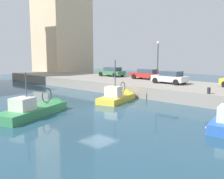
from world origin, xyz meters
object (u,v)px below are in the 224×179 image
object	(u,v)px
parked_car_red	(147,74)
mooring_bollard_north	(209,91)
fishing_boat_green	(36,113)
fishing_boat_yellow	(118,99)
quay_streetlamp	(158,54)
parked_car_white	(170,77)
parked_car_green	(112,72)

from	to	relation	value
parked_car_red	mooring_bollard_north	distance (m)	12.66
fishing_boat_green	parked_car_red	xyz separation A→B (m)	(17.80, 2.21, 1.77)
fishing_boat_yellow	quay_streetlamp	bearing A→B (deg)	6.37
quay_streetlamp	fishing_boat_green	bearing A→B (deg)	-179.74
parked_car_red	parked_car_white	world-z (taller)	parked_car_white
parked_car_green	quay_streetlamp	distance (m)	8.74
fishing_boat_yellow	parked_car_green	distance (m)	13.16
parked_car_green	quay_streetlamp	xyz separation A→B (m)	(-0.79, -8.32, 2.56)
fishing_boat_green	parked_car_white	size ratio (longest dim) A/B	1.82
parked_car_white	quay_streetlamp	world-z (taller)	quay_streetlamp
fishing_boat_yellow	parked_car_red	distance (m)	9.86
parked_car_green	parked_car_red	bearing A→B (deg)	-89.88
parked_car_white	parked_car_green	bearing A→B (deg)	78.65
parked_car_red	mooring_bollard_north	world-z (taller)	parked_car_red
parked_car_green	parked_car_white	xyz separation A→B (m)	(-2.18, -10.87, 0.03)
parked_car_green	mooring_bollard_north	size ratio (longest dim) A/B	7.45
parked_car_red	parked_car_green	bearing A→B (deg)	90.12
parked_car_red	quay_streetlamp	world-z (taller)	quay_streetlamp
quay_streetlamp	parked_car_green	bearing A→B (deg)	84.58
quay_streetlamp	mooring_bollard_north	bearing A→B (deg)	-122.87
parked_car_white	fishing_boat_yellow	bearing A→B (deg)	167.08
fishing_boat_green	quay_streetlamp	distance (m)	17.54
parked_car_white	quay_streetlamp	size ratio (longest dim) A/B	0.82
parked_car_red	parked_car_green	distance (m)	6.18
mooring_bollard_north	quay_streetlamp	distance (m)	10.83
fishing_boat_yellow	parked_car_white	xyz separation A→B (m)	(7.01, -1.61, 1.78)
quay_streetlamp	parked_car_red	bearing A→B (deg)	69.41
fishing_boat_yellow	parked_car_red	world-z (taller)	fishing_boat_yellow
parked_car_white	fishing_boat_green	bearing A→B (deg)	171.01
fishing_boat_yellow	parked_car_green	size ratio (longest dim) A/B	1.44
fishing_boat_green	parked_car_green	xyz separation A→B (m)	(17.79, 8.40, 1.78)
parked_car_green	mooring_bollard_north	world-z (taller)	parked_car_green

